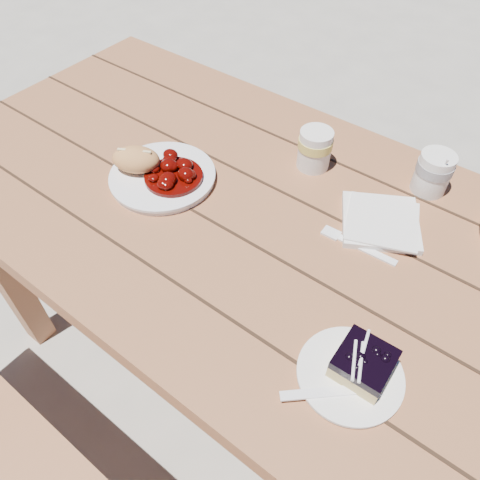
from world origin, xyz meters
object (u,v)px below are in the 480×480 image
Objects in this scene: blueberry_cake at (364,363)px; coffee_cup at (433,173)px; second_cup at (315,149)px; dessert_plate at (350,375)px; picnic_table at (333,305)px; main_plate at (163,177)px; bread_roll at (136,160)px.

coffee_cup reaches higher than blueberry_cake.
blueberry_cake is at bearing -50.24° from second_cup.
coffee_cup reaches higher than dessert_plate.
picnic_table is 12.50× the size of dessert_plate.
coffee_cup is at bearing 34.28° from main_plate.
second_cup is (-0.20, 0.20, 0.21)m from picnic_table.
blueberry_cake is at bearing -14.65° from main_plate.
dessert_plate is at bearing -52.16° from second_cup.
blueberry_cake is at bearing -56.07° from picnic_table.
dessert_plate is at bearing -81.24° from coffee_cup.
bread_roll is 0.66× the size of dessert_plate.
picnic_table is 0.35m from coffee_cup.
blueberry_cake is at bearing 56.31° from dessert_plate.
second_cup is at bearing -161.27° from coffee_cup.
coffee_cup is at bearing 98.76° from dessert_plate.
bread_roll reaches higher than dessert_plate.
picnic_table is 23.89× the size of blueberry_cake.
coffee_cup is 0.25m from second_cup.
picnic_table is 0.35m from second_cup.
dessert_plate reaches higher than picnic_table.
dessert_plate is 1.91× the size of blueberry_cake.
second_cup is (0.29, 0.26, 0.00)m from bread_roll.
bread_roll is at bearing -137.89° from second_cup.
blueberry_cake is (0.13, -0.19, 0.19)m from picnic_table.
bread_roll is (-0.06, -0.02, 0.04)m from main_plate.
main_plate is 0.34m from second_cup.
picnic_table is at bearing 119.97° from dessert_plate.
main_plate is 2.48× the size of second_cup.
main_plate reaches higher than picnic_table.
picnic_table is 0.53m from bread_roll.
second_cup reaches higher than bread_roll.
coffee_cup is at bearing 98.62° from blueberry_cake.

